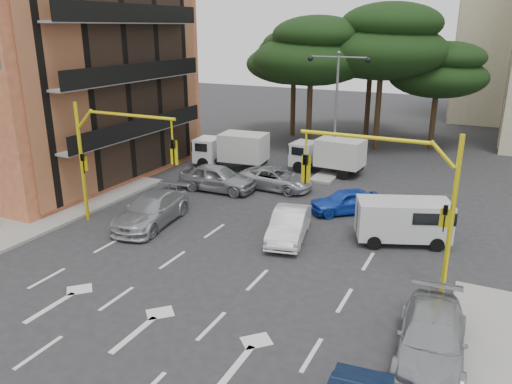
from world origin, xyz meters
TOP-DOWN VIEW (x-y plane):
  - ground at (0.00, 0.00)m, footprint 120.00×120.00m
  - median_strip at (0.00, 16.00)m, footprint 1.40×6.00m
  - apartment_orange at (-17.95, 8.00)m, footprint 15.19×16.15m
  - pine_left_near at (-3.94, 21.96)m, footprint 9.15×9.15m
  - pine_center at (1.06, 23.96)m, footprint 9.98×9.98m
  - pine_left_far at (-6.94, 25.96)m, footprint 8.32×8.32m
  - pine_right at (5.06, 25.96)m, footprint 7.49×7.49m
  - pine_back at (-0.94, 28.96)m, footprint 9.15×9.15m
  - signal_mast_right at (6.80, 1.99)m, footprint 5.79×0.37m
  - signal_mast_left at (-6.80, 1.99)m, footprint 5.79×0.37m
  - street_lamp_center at (0.00, 16.00)m, footprint 4.16×0.36m
  - car_white_hatch at (1.59, 4.21)m, footprint 2.34×4.48m
  - car_blue_compact at (3.00, 8.72)m, footprint 3.90×3.60m
  - car_silver_wagon at (-5.25, 2.95)m, footprint 2.75×5.43m
  - car_silver_cross_a at (-2.00, 10.81)m, footprint 4.73×2.35m
  - car_silver_cross_b at (-5.00, 9.00)m, footprint 4.75×2.03m
  - car_silver_parked at (8.70, -2.08)m, footprint 2.31×4.91m
  - van_white at (6.36, 6.10)m, footprint 4.47×3.22m
  - box_truck_a at (-6.64, 13.78)m, footprint 5.28×2.62m
  - box_truck_b at (-0.27, 15.50)m, footprint 5.06×2.43m

SIDE VIEW (x-z plane):
  - ground at x=0.00m, z-range 0.00..0.00m
  - median_strip at x=0.00m, z-range 0.00..0.15m
  - car_silver_cross_a at x=-2.00m, z-range 0.00..1.29m
  - car_blue_compact at x=3.00m, z-range 0.00..1.29m
  - car_silver_parked at x=8.70m, z-range 0.00..1.38m
  - car_white_hatch at x=1.59m, z-range 0.00..1.41m
  - car_silver_wagon at x=-5.25m, z-range 0.00..1.51m
  - car_silver_cross_b at x=-5.00m, z-range 0.00..1.60m
  - van_white at x=6.36m, z-range 0.00..2.04m
  - box_truck_b at x=-0.27m, z-range 0.00..2.42m
  - box_truck_a at x=-6.64m, z-range 0.00..2.51m
  - signal_mast_right at x=6.80m, z-range 0.88..6.88m
  - signal_mast_left at x=-6.80m, z-range 0.88..6.88m
  - street_lamp_center at x=0.00m, z-range 1.54..9.31m
  - pine_right at x=5.06m, z-range 2.03..10.40m
  - apartment_orange at x=-17.95m, z-range 0.00..13.70m
  - pine_left_far at x=-6.94m, z-range 2.26..11.56m
  - pine_left_near at x=-3.94m, z-range 2.49..12.72m
  - pine_back at x=-0.94m, z-range 2.49..12.72m
  - pine_center at x=1.06m, z-range 2.72..13.88m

